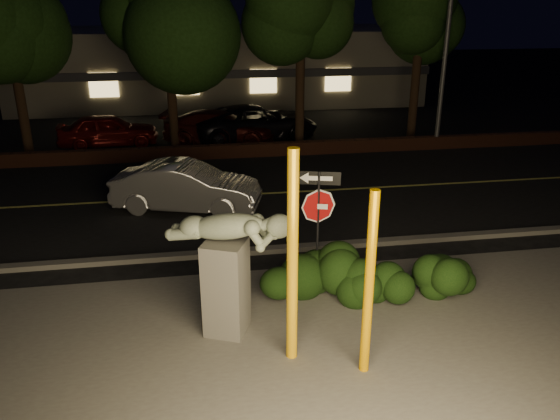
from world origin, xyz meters
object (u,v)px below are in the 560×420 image
object	(u,v)px
streetlight	(445,9)
parked_car_dark	(255,123)
yellow_pole_left	(292,260)
yellow_pole_right	(369,286)
signpost	(318,206)
parked_car_red	(108,130)
silver_sedan	(186,187)
parked_car_darkred	(219,127)
sculpture	(227,259)

from	to	relation	value
streetlight	parked_car_dark	xyz separation A→B (m)	(-6.71, 2.66, -4.49)
yellow_pole_left	yellow_pole_right	xyz separation A→B (m)	(1.07, -0.53, -0.26)
yellow_pole_right	parked_car_dark	xyz separation A→B (m)	(0.17, 15.61, -0.79)
signpost	yellow_pole_right	bearing A→B (deg)	-72.28
parked_car_red	silver_sedan	bearing A→B (deg)	-163.68
signpost	streetlight	size ratio (longest dim) A/B	0.28
yellow_pole_left	parked_car_red	bearing A→B (deg)	107.56
parked_car_darkred	parked_car_red	bearing A→B (deg)	100.61
yellow_pole_right	streetlight	xyz separation A→B (m)	(6.87, 12.95, 3.70)
yellow_pole_right	silver_sedan	bearing A→B (deg)	109.41
yellow_pole_left	streetlight	distance (m)	15.13
sculpture	silver_sedan	xyz separation A→B (m)	(-0.70, 6.27, -0.76)
silver_sedan	parked_car_dark	xyz separation A→B (m)	(2.89, 7.89, 0.06)
streetlight	parked_car_red	size ratio (longest dim) A/B	2.26
silver_sedan	parked_car_red	bearing A→B (deg)	38.63
sculpture	streetlight	bearing A→B (deg)	75.74
signpost	parked_car_darkred	bearing A→B (deg)	110.80
parked_car_red	yellow_pole_left	bearing A→B (deg)	-167.77
parked_car_red	parked_car_dark	distance (m)	5.96
parked_car_dark	streetlight	bearing A→B (deg)	-122.40
sculpture	silver_sedan	bearing A→B (deg)	119.87
yellow_pole_right	parked_car_darkred	bearing A→B (deg)	95.07
streetlight	parked_car_red	distance (m)	13.70
parked_car_dark	signpost	bearing A→B (deg)	167.95
yellow_pole_right	parked_car_darkred	size ratio (longest dim) A/B	0.67
yellow_pole_left	parked_car_darkred	bearing A→B (deg)	91.11
streetlight	yellow_pole_left	bearing A→B (deg)	-129.99
parked_car_darkred	streetlight	bearing A→B (deg)	-92.55
parked_car_darkred	sculpture	bearing A→B (deg)	-169.57
sculpture	parked_car_dark	bearing A→B (deg)	104.69
sculpture	streetlight	world-z (taller)	streetlight
signpost	parked_car_red	xyz separation A→B (m)	(-5.67, 12.63, -1.09)
yellow_pole_right	silver_sedan	size ratio (longest dim) A/B	0.75
yellow_pole_right	parked_car_dark	distance (m)	15.63
yellow_pole_left	streetlight	bearing A→B (deg)	57.38
yellow_pole_right	signpost	size ratio (longest dim) A/B	1.24
sculpture	signpost	bearing A→B (deg)	59.51
signpost	parked_car_dark	bearing A→B (deg)	103.84
signpost	silver_sedan	distance (m)	5.64
silver_sedan	streetlight	bearing A→B (deg)	-44.44
parked_car_dark	sculpture	bearing A→B (deg)	160.50
silver_sedan	parked_car_darkred	xyz separation A→B (m)	(1.36, 7.54, -0.01)
yellow_pole_right	parked_car_red	world-z (taller)	yellow_pole_right
yellow_pole_left	signpost	bearing A→B (deg)	67.65
yellow_pole_right	signpost	world-z (taller)	yellow_pole_right
yellow_pole_left	sculpture	world-z (taller)	yellow_pole_left
streetlight	silver_sedan	size ratio (longest dim) A/B	2.16
signpost	sculpture	xyz separation A→B (m)	(-1.89, -1.38, -0.32)
sculpture	streetlight	size ratio (longest dim) A/B	0.26
yellow_pole_left	streetlight	size ratio (longest dim) A/B	0.40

